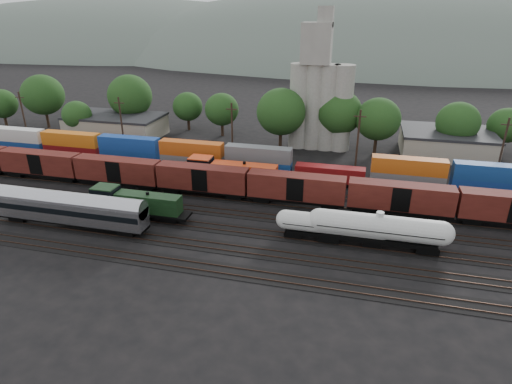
% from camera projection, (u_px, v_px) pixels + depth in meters
% --- Properties ---
extents(ground, '(600.00, 600.00, 0.00)m').
position_uv_depth(ground, '(267.00, 217.00, 63.68)').
color(ground, black).
extents(tracks, '(180.00, 33.20, 0.20)m').
position_uv_depth(tracks, '(267.00, 217.00, 63.66)').
color(tracks, black).
rests_on(tracks, ground).
extents(green_locomotive, '(16.25, 2.87, 4.30)m').
position_uv_depth(green_locomotive, '(131.00, 202.00, 62.57)').
color(green_locomotive, black).
rests_on(green_locomotive, ground).
extents(tank_car_a, '(15.19, 2.72, 3.98)m').
position_uv_depth(tank_car_a, '(333.00, 226.00, 56.04)').
color(tank_car_a, silver).
rests_on(tank_car_a, ground).
extents(tank_car_b, '(18.20, 3.26, 4.77)m').
position_uv_depth(tank_car_b, '(378.00, 228.00, 54.58)').
color(tank_car_b, silver).
rests_on(tank_car_b, ground).
extents(passenger_coach, '(22.87, 2.82, 5.19)m').
position_uv_depth(passenger_coach, '(69.00, 208.00, 59.31)').
color(passenger_coach, silver).
rests_on(passenger_coach, ground).
extents(orange_locomotive, '(18.72, 3.12, 4.68)m').
position_uv_depth(orange_locomotive, '(227.00, 172.00, 73.62)').
color(orange_locomotive, black).
rests_on(orange_locomotive, ground).
extents(boxcar_string, '(138.20, 2.90, 4.20)m').
position_uv_depth(boxcar_string, '(296.00, 187.00, 66.10)').
color(boxcar_string, black).
rests_on(boxcar_string, ground).
extents(container_wall, '(160.00, 2.60, 5.80)m').
position_uv_depth(container_wall, '(262.00, 164.00, 76.86)').
color(container_wall, black).
rests_on(container_wall, ground).
extents(grain_silo, '(13.40, 5.00, 29.00)m').
position_uv_depth(grain_silo, '(320.00, 97.00, 90.49)').
color(grain_silo, '#9A988D').
rests_on(grain_silo, ground).
extents(industrial_sheds, '(119.38, 17.26, 5.10)m').
position_uv_depth(industrial_sheds, '(333.00, 139.00, 92.54)').
color(industrial_sheds, '#9E937F').
rests_on(industrial_sheds, ground).
extents(tree_band, '(165.13, 21.51, 13.76)m').
position_uv_depth(tree_band, '(290.00, 112.00, 94.33)').
color(tree_band, black).
rests_on(tree_band, ground).
extents(utility_poles, '(122.20, 0.36, 12.00)m').
position_uv_depth(utility_poles, '(293.00, 137.00, 80.78)').
color(utility_poles, black).
rests_on(utility_poles, ground).
extents(distant_hills, '(860.00, 286.00, 130.00)m').
position_uv_depth(distant_hills, '(382.00, 84.00, 297.84)').
color(distant_hills, '#59665B').
rests_on(distant_hills, ground).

